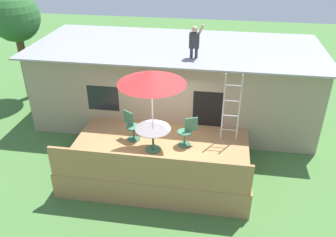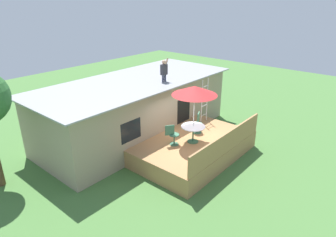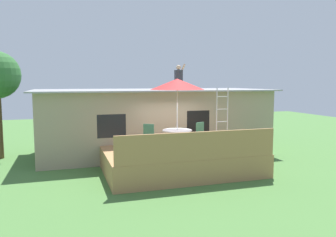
{
  "view_description": "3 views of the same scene",
  "coord_description": "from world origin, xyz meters",
  "px_view_note": "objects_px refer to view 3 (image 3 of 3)",
  "views": [
    {
      "loc": [
        1.65,
        -8.7,
        6.77
      ],
      "look_at": [
        0.18,
        0.59,
        1.53
      ],
      "focal_mm": 37.55,
      "sensor_mm": 36.0,
      "label": 1
    },
    {
      "loc": [
        -9.72,
        -6.78,
        6.73
      ],
      "look_at": [
        -0.68,
        0.9,
        1.8
      ],
      "focal_mm": 31.67,
      "sensor_mm": 36.0,
      "label": 2
    },
    {
      "loc": [
        -3.96,
        -10.95,
        3.21
      ],
      "look_at": [
        -0.34,
        0.42,
        1.9
      ],
      "focal_mm": 35.29,
      "sensor_mm": 36.0,
      "label": 3
    }
  ],
  "objects_px": {
    "person_figure": "(179,76)",
    "patio_chair_right": "(198,135)",
    "patio_umbrella": "(177,84)",
    "step_ladder": "(222,115)",
    "patio_chair_left": "(152,137)",
    "patio_table": "(177,134)"
  },
  "relations": [
    {
      "from": "step_ladder",
      "to": "patio_chair_left",
      "type": "distance_m",
      "value": 3.1
    },
    {
      "from": "patio_umbrella",
      "to": "person_figure",
      "type": "height_order",
      "value": "person_figure"
    },
    {
      "from": "patio_umbrella",
      "to": "step_ladder",
      "type": "distance_m",
      "value": 2.72
    },
    {
      "from": "person_figure",
      "to": "patio_chair_left",
      "type": "distance_m",
      "value": 3.43
    },
    {
      "from": "step_ladder",
      "to": "patio_chair_right",
      "type": "height_order",
      "value": "step_ladder"
    },
    {
      "from": "patio_chair_right",
      "to": "patio_umbrella",
      "type": "bearing_deg",
      "value": -0.0
    },
    {
      "from": "person_figure",
      "to": "patio_chair_right",
      "type": "distance_m",
      "value": 3.02
    },
    {
      "from": "patio_chair_right",
      "to": "step_ladder",
      "type": "bearing_deg",
      "value": 177.82
    },
    {
      "from": "patio_table",
      "to": "patio_umbrella",
      "type": "distance_m",
      "value": 1.76
    },
    {
      "from": "patio_umbrella",
      "to": "patio_chair_right",
      "type": "xyz_separation_m",
      "value": [
        0.96,
        0.43,
        -1.89
      ]
    },
    {
      "from": "step_ladder",
      "to": "patio_chair_right",
      "type": "distance_m",
      "value": 1.51
    },
    {
      "from": "patio_table",
      "to": "step_ladder",
      "type": "distance_m",
      "value": 2.47
    },
    {
      "from": "step_ladder",
      "to": "patio_chair_right",
      "type": "xyz_separation_m",
      "value": [
        -1.26,
        -0.51,
        -0.64
      ]
    },
    {
      "from": "patio_table",
      "to": "patio_umbrella",
      "type": "height_order",
      "value": "patio_umbrella"
    },
    {
      "from": "patio_umbrella",
      "to": "step_ladder",
      "type": "xyz_separation_m",
      "value": [
        2.22,
        0.94,
        -1.25
      ]
    },
    {
      "from": "patio_table",
      "to": "patio_chair_left",
      "type": "relative_size",
      "value": 1.13
    },
    {
      "from": "patio_chair_left",
      "to": "patio_chair_right",
      "type": "height_order",
      "value": "same"
    },
    {
      "from": "step_ladder",
      "to": "person_figure",
      "type": "distance_m",
      "value": 2.56
    },
    {
      "from": "patio_table",
      "to": "patio_umbrella",
      "type": "xyz_separation_m",
      "value": [
        0.0,
        -0.0,
        1.76
      ]
    },
    {
      "from": "patio_chair_right",
      "to": "patio_chair_left",
      "type": "bearing_deg",
      "value": -26.62
    },
    {
      "from": "person_figure",
      "to": "patio_chair_right",
      "type": "height_order",
      "value": "person_figure"
    },
    {
      "from": "patio_chair_left",
      "to": "person_figure",
      "type": "bearing_deg",
      "value": 81.78
    }
  ]
}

